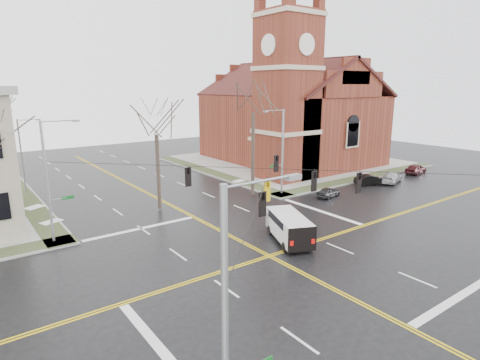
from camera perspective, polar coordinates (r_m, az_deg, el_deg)
ground at (r=28.38m, az=4.20°, el=-10.73°), size 120.00×120.00×0.00m
sidewalks at (r=28.35m, az=4.21°, el=-10.59°), size 80.00×80.00×0.17m
road_markings at (r=28.37m, az=4.20°, el=-10.72°), size 100.00×100.00×0.01m
church at (r=60.99m, az=7.01°, el=10.32°), size 24.28×27.48×27.50m
signal_pole_ne at (r=42.55m, az=5.89°, el=4.34°), size 2.75×0.22×9.00m
signal_pole_nw at (r=32.29m, az=-25.47°, el=0.22°), size 2.75×0.22×9.00m
signal_pole_sw at (r=11.88m, az=-1.39°, el=-20.51°), size 2.75×0.22×9.00m
span_wires at (r=26.46m, az=4.43°, el=1.62°), size 23.02×23.02×0.03m
traffic_signals at (r=26.14m, az=5.35°, el=-0.24°), size 8.21×8.26×1.30m
streetlight_north_a at (r=48.54m, az=-28.50°, el=3.33°), size 2.30×0.20×8.00m
streetlight_north_b at (r=68.27m, az=-30.97°, el=5.50°), size 2.30×0.20×8.00m
cargo_van at (r=30.74m, az=6.86°, el=-6.41°), size 4.06×5.76×2.06m
parked_car_a at (r=43.31m, az=12.46°, el=-1.71°), size 3.35×1.80×1.08m
parked_car_b at (r=49.94m, az=18.03°, el=0.02°), size 3.94×2.57×1.23m
parked_car_c at (r=52.01m, az=20.70°, el=0.37°), size 4.86×3.27×1.31m
parked_car_d at (r=58.44m, az=23.73°, el=1.47°), size 4.10×2.07×1.34m
tree_nw_near at (r=37.44m, az=-11.83°, el=7.05°), size 4.00×4.00×10.53m
tree_ne at (r=41.46m, az=1.89°, el=10.36°), size 4.00×4.00×13.01m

